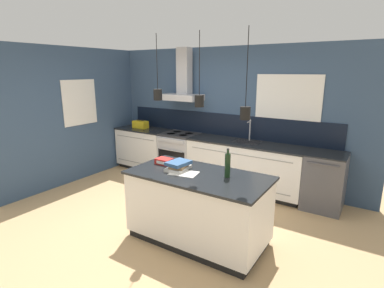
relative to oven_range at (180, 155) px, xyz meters
The scene contains 13 objects.
ground_plane 1.92m from the oven_range, 64.81° to the right, with size 16.00×16.00×0.00m, color tan.
wall_back 1.21m from the oven_range, 22.44° to the left, with size 5.60×2.35×2.60m.
wall_left 2.09m from the oven_range, 148.86° to the right, with size 0.08×3.80×2.60m.
counter_run_left 0.97m from the oven_range, behind, with size 1.22×0.64×0.91m.
counter_run_sink 1.43m from the oven_range, ahead, with size 2.15×0.64×1.30m.
oven_range is the anchor object (origin of this frame).
dishwasher 2.80m from the oven_range, ahead, with size 0.59×0.65×0.91m.
kitchen_island 2.48m from the oven_range, 49.67° to the right, with size 1.77×0.90×0.91m.
bottle_on_island 2.72m from the oven_range, 42.44° to the right, with size 0.07×0.07×0.35m.
book_stack 2.36m from the oven_range, 55.36° to the right, with size 0.27×0.35×0.12m.
red_supply_box 2.10m from the oven_range, 61.04° to the right, with size 0.22×0.17×0.08m.
paper_pile 2.48m from the oven_range, 53.78° to the right, with size 0.38×0.30×0.01m.
yellow_toolbox 1.20m from the oven_range, behind, with size 0.34×0.18×0.19m.
Camera 1 is at (2.65, -3.21, 2.17)m, focal length 28.00 mm.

